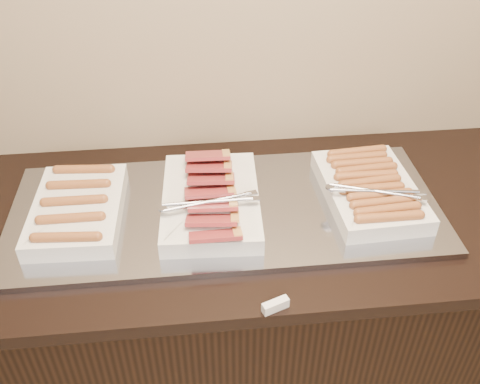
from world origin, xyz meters
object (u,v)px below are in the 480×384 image
object	(u,v)px
counter	(224,315)
dish_right	(370,189)
warming_tray	(226,210)
dish_center	(211,200)
dish_left	(78,209)

from	to	relation	value
counter	dish_right	world-z (taller)	dish_right
warming_tray	dish_center	bearing A→B (deg)	-175.28
dish_left	dish_right	world-z (taller)	dish_right
warming_tray	dish_center	xyz separation A→B (m)	(-0.04, -0.00, 0.04)
dish_left	dish_right	bearing A→B (deg)	1.63
dish_left	dish_right	size ratio (longest dim) A/B	0.95
warming_tray	dish_left	bearing A→B (deg)	180.00
counter	warming_tray	bearing A→B (deg)	0.00
warming_tray	dish_center	distance (m)	0.06
dish_right	dish_center	bearing A→B (deg)	177.54
warming_tray	dish_right	world-z (taller)	dish_right
warming_tray	counter	bearing A→B (deg)	180.00
counter	dish_right	size ratio (longest dim) A/B	5.44
counter	dish_center	size ratio (longest dim) A/B	4.95
counter	warming_tray	size ratio (longest dim) A/B	1.72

